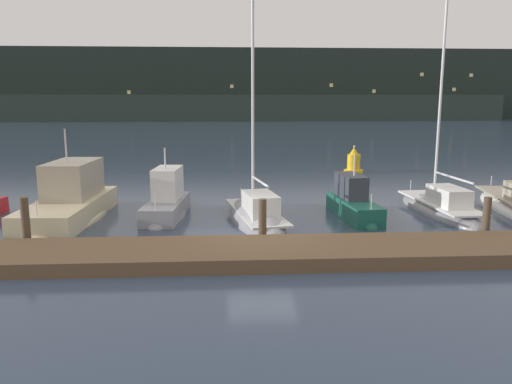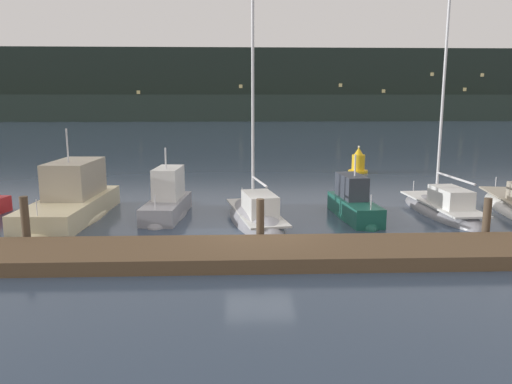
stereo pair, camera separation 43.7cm
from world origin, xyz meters
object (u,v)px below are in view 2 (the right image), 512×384
(sailboat_berth_5, at_px, (256,220))
(sailboat_berth_7, at_px, (442,210))
(motorboat_berth_6, at_px, (354,211))
(channel_buoy, at_px, (358,163))
(motorboat_berth_4, at_px, (167,207))
(motorboat_berth_3, at_px, (72,207))

(sailboat_berth_5, height_order, sailboat_berth_7, sailboat_berth_7)
(motorboat_berth_6, relative_size, channel_buoy, 2.55)
(sailboat_berth_5, relative_size, channel_buoy, 5.63)
(motorboat_berth_4, relative_size, motorboat_berth_6, 1.01)
(motorboat_berth_3, height_order, sailboat_berth_7, sailboat_berth_7)
(motorboat_berth_6, height_order, channel_buoy, motorboat_berth_6)
(sailboat_berth_5, xyz_separation_m, sailboat_berth_7, (8.42, 1.36, 0.03))
(channel_buoy, bearing_deg, sailboat_berth_5, -118.68)
(sailboat_berth_5, xyz_separation_m, motorboat_berth_6, (4.28, 0.75, 0.18))
(sailboat_berth_5, bearing_deg, motorboat_berth_3, 171.37)
(motorboat_berth_6, height_order, sailboat_berth_7, sailboat_berth_7)
(sailboat_berth_5, bearing_deg, channel_buoy, 61.32)
(motorboat_berth_4, xyz_separation_m, motorboat_berth_6, (8.13, -0.63, -0.09))
(motorboat_berth_3, xyz_separation_m, motorboat_berth_4, (4.09, 0.18, -0.07))
(motorboat_berth_6, bearing_deg, channel_buoy, 75.55)
(sailboat_berth_5, xyz_separation_m, channel_buoy, (7.73, 14.13, 0.56))
(motorboat_berth_4, height_order, motorboat_berth_6, motorboat_berth_4)
(motorboat_berth_4, height_order, channel_buoy, motorboat_berth_4)
(sailboat_berth_7, bearing_deg, sailboat_berth_5, -170.82)
(motorboat_berth_3, height_order, sailboat_berth_5, sailboat_berth_5)
(motorboat_berth_3, bearing_deg, motorboat_berth_6, -2.12)
(motorboat_berth_3, distance_m, motorboat_berth_4, 4.09)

